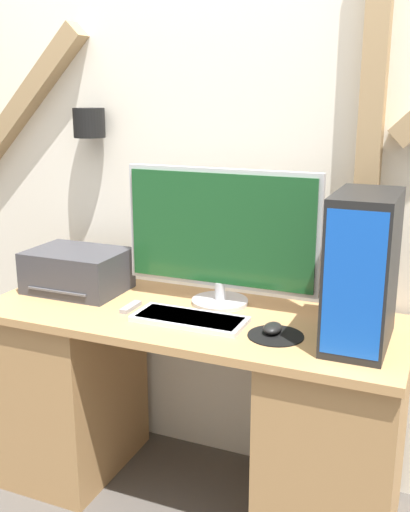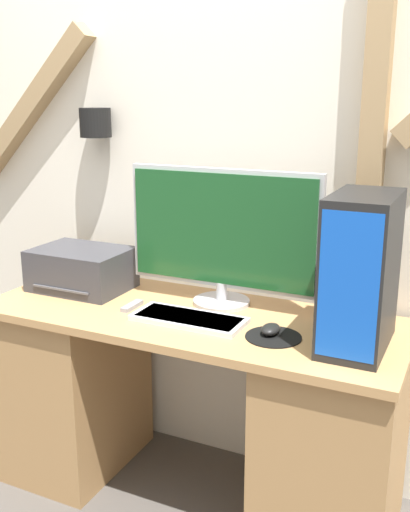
# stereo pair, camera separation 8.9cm
# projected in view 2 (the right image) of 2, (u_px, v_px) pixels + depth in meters

# --- Properties ---
(wall_back) EXTENTS (6.40, 0.18, 2.70)m
(wall_back) POSITION_uv_depth(u_px,v_px,m) (232.00, 138.00, 2.31)
(wall_back) COLOR silver
(wall_back) RESTS_ON ground_plane
(desk) EXTENTS (1.55, 0.59, 0.75)m
(desk) POSITION_uv_depth(u_px,v_px,m) (190.00, 404.00, 2.26)
(desk) COLOR tan
(desk) RESTS_ON ground_plane
(monitor) EXTENTS (0.75, 0.21, 0.51)m
(monitor) POSITION_uv_depth(u_px,v_px,m) (222.00, 233.00, 2.20)
(monitor) COLOR #B7B7BC
(monitor) RESTS_ON desk
(keyboard) EXTENTS (0.40, 0.17, 0.02)m
(keyboard) POSITION_uv_depth(u_px,v_px,m) (189.00, 319.00, 2.09)
(keyboard) COLOR silver
(keyboard) RESTS_ON desk
(mousepad) EXTENTS (0.19, 0.19, 0.00)m
(mousepad) POSITION_uv_depth(u_px,v_px,m) (273.00, 337.00, 1.95)
(mousepad) COLOR black
(mousepad) RESTS_ON desk
(mouse) EXTENTS (0.06, 0.09, 0.03)m
(mouse) POSITION_uv_depth(u_px,v_px,m) (271.00, 329.00, 1.96)
(mouse) COLOR black
(mouse) RESTS_ON mousepad
(computer_tower) EXTENTS (0.19, 0.34, 0.48)m
(computer_tower) POSITION_uv_depth(u_px,v_px,m) (360.00, 272.00, 1.83)
(computer_tower) COLOR black
(computer_tower) RESTS_ON desk
(printer) EXTENTS (0.38, 0.28, 0.17)m
(printer) POSITION_uv_depth(u_px,v_px,m) (82.00, 269.00, 2.42)
(printer) COLOR #38383D
(printer) RESTS_ON desk
(remote_control) EXTENTS (0.03, 0.11, 0.02)m
(remote_control) POSITION_uv_depth(u_px,v_px,m) (132.00, 306.00, 2.22)
(remote_control) COLOR gray
(remote_control) RESTS_ON desk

